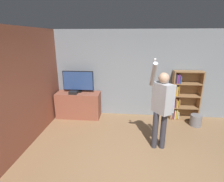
% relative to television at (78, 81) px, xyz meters
% --- Properties ---
extents(wall_back, '(7.10, 0.06, 2.70)m').
position_rel_television_xyz_m(wall_back, '(1.81, 0.27, 0.20)').
color(wall_back, gray).
rests_on(wall_back, ground_plane).
extents(wall_side_brick, '(0.06, 4.67, 2.70)m').
position_rel_television_xyz_m(wall_side_brick, '(-0.77, -1.30, 0.20)').
color(wall_side_brick, '#93513D').
rests_on(wall_side_brick, ground_plane).
extents(tv_ledge, '(1.36, 0.56, 0.81)m').
position_rel_television_xyz_m(tv_ledge, '(-0.00, -0.08, -0.75)').
color(tv_ledge, '#93513D').
rests_on(tv_ledge, ground_plane).
extents(television, '(0.96, 0.22, 0.67)m').
position_rel_television_xyz_m(television, '(0.00, 0.00, 0.00)').
color(television, black).
rests_on(television, tv_ledge).
extents(game_console, '(0.25, 0.19, 0.08)m').
position_rel_television_xyz_m(game_console, '(-0.11, -0.22, -0.30)').
color(game_console, black).
rests_on(game_console, tv_ledge).
extents(bookshelf, '(0.85, 0.28, 1.53)m').
position_rel_television_xyz_m(bookshelf, '(3.23, 0.09, -0.42)').
color(bookshelf, '#997047').
rests_on(bookshelf, ground_plane).
extents(person, '(0.56, 0.57, 2.09)m').
position_rel_television_xyz_m(person, '(2.28, -1.55, -0.07)').
color(person, '#383842').
rests_on(person, ground_plane).
extents(waste_bin, '(0.32, 0.32, 0.33)m').
position_rel_television_xyz_m(waste_bin, '(3.53, -0.38, -0.99)').
color(waste_bin, gray).
rests_on(waste_bin, ground_plane).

